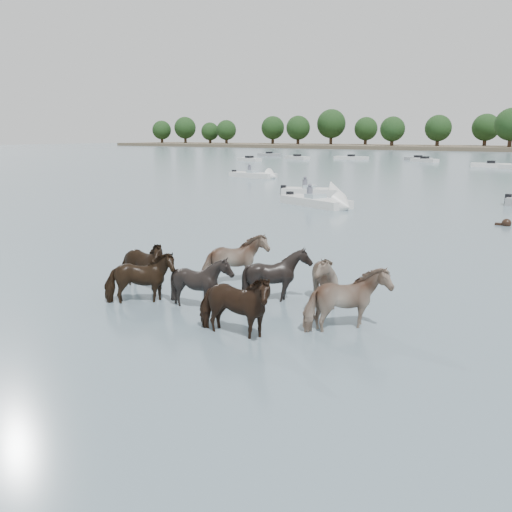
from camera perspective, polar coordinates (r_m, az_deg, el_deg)
The scene contains 8 objects.
ground at distance 12.57m, azimuth -8.09°, elevation -7.05°, with size 400.00×400.00×0.00m, color slate.
shoreline at distance 176.92m, azimuth 7.40°, elevation 11.56°, with size 160.00×30.00×1.00m, color #4C4233.
pony_herd at distance 13.48m, azimuth -2.10°, elevation -2.80°, with size 8.06×4.82×1.63m.
swimming_pony at distance 28.08m, azimuth 25.06°, elevation 3.15°, with size 0.72×0.44×0.44m.
motorboat_a at distance 38.61m, azimuth 6.76°, elevation 6.80°, with size 4.59×2.87×1.92m.
motorboat_b at distance 32.32m, azimuth 7.25°, elevation 5.61°, with size 5.55×3.39×1.92m.
motorboat_f at distance 53.88m, azimuth 0.29°, elevation 8.59°, with size 5.66×2.09×1.92m.
treeline at distance 176.25m, azimuth 7.81°, elevation 13.41°, with size 143.10×20.68×12.20m.
Camera 1 is at (7.90, -8.80, 4.26)m, focal length 37.50 mm.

